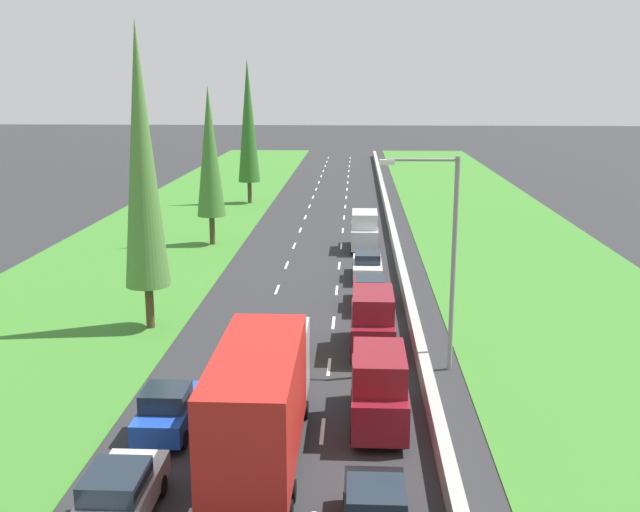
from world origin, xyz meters
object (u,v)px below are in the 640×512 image
Objects in this scene: yellow_sedan_centre_lane at (285,347)px; poplar_tree_third at (210,152)px; white_sedan_right_lane at (367,265)px; maroon_sedan_right_lane at (370,292)px; maroon_van_right_lane_fourth at (372,321)px; blue_hatchback_left_lane at (168,410)px; silver_van_right_lane at (364,231)px; street_light_mast at (446,249)px; silver_sedan_left_lane at (118,497)px; maroon_van_right_lane at (379,388)px; red_box_truck_centre_lane at (261,401)px; poplar_tree_fourth at (248,122)px; poplar_tree_second at (142,158)px.

poplar_tree_third reaches higher than yellow_sedan_centre_lane.
white_sedan_right_lane is at bearing -38.72° from poplar_tree_third.
yellow_sedan_centre_lane is at bearing -113.38° from maroon_sedan_right_lane.
white_sedan_right_lane is at bearing 90.28° from maroon_van_right_lane_fourth.
blue_hatchback_left_lane is 0.80× the size of silver_van_right_lane.
maroon_sedan_right_lane is at bearing 107.91° from street_light_mast.
maroon_van_right_lane is at bearing 41.39° from silver_sedan_left_lane.
yellow_sedan_centre_lane is (-3.83, 5.63, -0.59)m from maroon_van_right_lane.
red_box_truck_centre_lane reaches higher than silver_van_right_lane.
street_light_mast is (2.81, 5.43, 3.83)m from maroon_van_right_lane.
maroon_sedan_right_lane is 37.29m from poplar_tree_fourth.
poplar_tree_fourth is at bearing 105.45° from maroon_van_right_lane_fourth.
poplar_tree_fourth is at bearing 90.89° from poplar_tree_second.
poplar_tree_third is (-11.52, 15.20, 6.06)m from maroon_sedan_right_lane.
maroon_van_right_lane_fourth is 0.33× the size of poplar_tree_second.
maroon_sedan_right_lane is 9.48m from yellow_sedan_centre_lane.
maroon_sedan_right_lane is 10.35m from street_light_mast.
blue_hatchback_left_lane reaches higher than silver_sedan_left_lane.
blue_hatchback_left_lane reaches higher than maroon_sedan_right_lane.
poplar_tree_fourth is (-11.49, 34.72, 7.29)m from maroon_sedan_right_lane.
street_light_mast is (6.55, 8.48, 3.05)m from red_box_truck_centre_lane.
maroon_van_right_lane is at bearing 7.18° from blue_hatchback_left_lane.
silver_van_right_lane is at bearing 76.54° from blue_hatchback_left_lane.
red_box_truck_centre_lane reaches higher than maroon_sedan_right_lane.
poplar_tree_fourth is (-11.55, 49.06, 6.70)m from maroon_van_right_lane.
poplar_tree_third is 28.13m from street_light_mast.
maroon_van_right_lane is at bearing -76.75° from poplar_tree_fourth.
silver_van_right_lane is at bearing 81.06° from yellow_sedan_centre_lane.
poplar_tree_third is (-4.31, 35.95, 6.06)m from silver_sedan_left_lane.
maroon_van_right_lane_fourth is 0.52× the size of red_box_truck_centre_lane.
maroon_van_right_lane_fourth is at bearing 49.49° from blue_hatchback_left_lane.
poplar_tree_second is at bearing 137.18° from maroon_van_right_lane.
silver_van_right_lane is at bearing 90.50° from maroon_van_right_lane.
white_sedan_right_lane is 16.70m from poplar_tree_second.
street_light_mast is at bearing -18.93° from poplar_tree_second.
silver_sedan_left_lane is at bearing -83.17° from poplar_tree_third.
red_box_truck_centre_lane is at bearing 43.59° from silver_sedan_left_lane.
poplar_tree_third is 19.56m from poplar_tree_fourth.
red_box_truck_centre_lane is 2.09× the size of yellow_sedan_centre_lane.
silver_van_right_lane is 0.33× the size of poplar_tree_second.
street_light_mast reaches higher than maroon_van_right_lane_fourth.
silver_van_right_lane reaches higher than maroon_sedan_right_lane.
maroon_van_right_lane_fourth reaches higher than white_sedan_right_lane.
silver_van_right_lane reaches higher than blue_hatchback_left_lane.
poplar_tree_fourth is (-11.48, 41.55, 6.70)m from maroon_van_right_lane_fourth.
poplar_tree_third reaches higher than blue_hatchback_left_lane.
maroon_van_right_lane is at bearing -68.59° from poplar_tree_third.
street_light_mast is at bearing -82.42° from silver_van_right_lane.
silver_van_right_lane is 1.09× the size of yellow_sedan_centre_lane.
silver_sedan_left_lane is 0.39× the size of poplar_tree_third.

